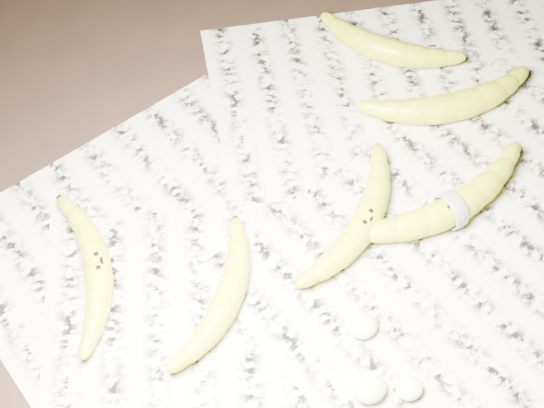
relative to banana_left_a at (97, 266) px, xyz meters
name	(u,v)px	position (x,y,z in m)	size (l,w,h in m)	color
ground	(306,249)	(0.23, -0.07, -0.02)	(3.00, 3.00, 0.00)	black
newspaper_patch	(341,246)	(0.27, -0.09, -0.02)	(0.90, 0.70, 0.01)	beige
banana_left_a	(97,266)	(0.00, 0.00, 0.00)	(0.18, 0.05, 0.03)	gold
banana_left_b	(228,297)	(0.12, -0.10, 0.00)	(0.17, 0.05, 0.03)	gold
banana_center	(365,221)	(0.31, -0.08, 0.00)	(0.19, 0.06, 0.04)	gold
banana_taped	(452,209)	(0.41, -0.11, 0.00)	(0.23, 0.06, 0.04)	gold
banana_upper_a	(454,105)	(0.50, 0.03, 0.00)	(0.20, 0.06, 0.04)	gold
banana_upper_b	(385,48)	(0.47, 0.16, 0.00)	(0.18, 0.06, 0.04)	gold
measuring_tape	(452,209)	(0.41, -0.11, 0.00)	(0.05, 0.05, 0.00)	white
flesh_chunk_a	(370,388)	(0.21, -0.26, -0.01)	(0.04, 0.03, 0.02)	#F0ECBA
flesh_chunk_b	(410,388)	(0.25, -0.27, -0.01)	(0.03, 0.03, 0.02)	#F0ECBA
flesh_chunk_c	(364,326)	(0.24, -0.19, -0.01)	(0.03, 0.03, 0.02)	#F0ECBA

